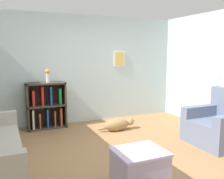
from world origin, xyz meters
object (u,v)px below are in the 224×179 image
at_px(recliner_chair, 220,125).
at_px(coffee_table, 139,167).
at_px(dog, 118,124).
at_px(vase, 48,75).
at_px(bookshelf, 46,106).

height_order(recliner_chair, coffee_table, recliner_chair).
height_order(dog, vase, vase).
bearing_deg(coffee_table, dog, 71.38).
bearing_deg(vase, bookshelf, 159.18).
relative_size(recliner_chair, coffee_table, 1.60).
height_order(coffee_table, vase, vase).
xyz_separation_m(bookshelf, vase, (0.05, -0.02, 0.71)).
relative_size(coffee_table, dog, 0.75).
bearing_deg(bookshelf, recliner_chair, -39.61).
bearing_deg(dog, recliner_chair, -46.13).
height_order(bookshelf, vase, vase).
height_order(coffee_table, dog, coffee_table).
height_order(bookshelf, coffee_table, bookshelf).
bearing_deg(recliner_chair, bookshelf, 140.39).
xyz_separation_m(recliner_chair, dog, (-1.42, 1.48, -0.21)).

